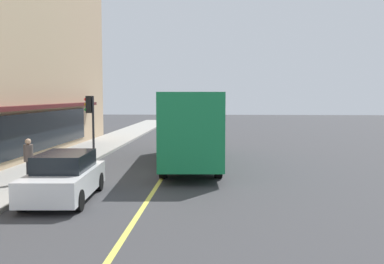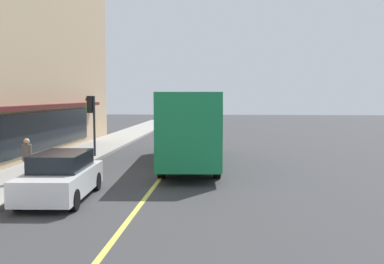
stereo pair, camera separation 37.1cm
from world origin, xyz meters
The scene contains 7 objects.
ground centered at (0.00, 0.00, 0.00)m, with size 120.00×120.00×0.00m, color #38383A.
sidewalk centered at (0.00, 5.46, 0.07)m, with size 80.00×3.07×0.15m, color #9E9B93.
lane_centre_stripe centered at (0.00, 0.00, 0.00)m, with size 36.00×0.16×0.01m, color #D8D14C.
bus centered at (3.00, -0.96, 1.99)m, with size 11.25×3.14×3.50m.
traffic_light centered at (4.65, 4.46, 2.53)m, with size 0.30×0.52×3.20m.
car_white centered at (-4.59, 2.70, 0.74)m, with size 4.39×2.05×1.52m.
pedestrian_waiting centered at (-2.61, 4.72, 1.13)m, with size 0.34×0.34×1.64m.
Camera 2 is at (-18.48, -2.54, 3.36)m, focal length 41.55 mm.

